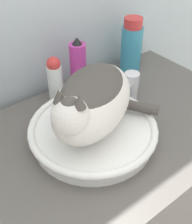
% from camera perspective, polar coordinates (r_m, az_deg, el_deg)
% --- Properties ---
extents(sink_basin, '(0.35, 0.35, 0.05)m').
position_cam_1_polar(sink_basin, '(0.76, -0.62, -3.80)').
color(sink_basin, white).
rests_on(sink_basin, vanity_counter).
extents(cat, '(0.35, 0.29, 0.18)m').
position_cam_1_polar(cat, '(0.68, -0.85, 2.55)').
color(cat, silver).
rests_on(cat, sink_basin).
extents(faucet, '(0.12, 0.07, 0.11)m').
position_cam_1_polar(faucet, '(0.88, 6.87, 5.18)').
color(faucet, silver).
rests_on(faucet, vanity_counter).
extents(mouthwash_bottle, '(0.08, 0.08, 0.20)m').
position_cam_1_polar(mouthwash_bottle, '(1.04, 7.20, 13.20)').
color(mouthwash_bottle, teal).
rests_on(mouthwash_bottle, vanity_counter).
extents(spray_bottle_trigger, '(0.05, 0.05, 0.19)m').
position_cam_1_polar(spray_bottle_trigger, '(0.92, -3.65, 9.09)').
color(spray_bottle_trigger, '#B2338C').
rests_on(spray_bottle_trigger, vanity_counter).
extents(deodorant_stick, '(0.05, 0.05, 0.15)m').
position_cam_1_polar(deodorant_stick, '(0.88, -8.31, 6.59)').
color(deodorant_stick, silver).
rests_on(deodorant_stick, vanity_counter).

